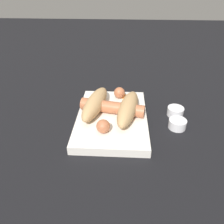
% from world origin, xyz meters
% --- Properties ---
extents(ground_plane, '(3.00, 3.00, 0.00)m').
position_xyz_m(ground_plane, '(0.00, 0.00, 0.00)').
color(ground_plane, black).
extents(food_tray, '(0.28, 0.19, 0.02)m').
position_xyz_m(food_tray, '(0.00, 0.00, 0.01)').
color(food_tray, silver).
rests_on(food_tray, ground_plane).
extents(bread_roll, '(0.20, 0.17, 0.05)m').
position_xyz_m(bread_roll, '(-0.01, -0.00, 0.05)').
color(bread_roll, tan).
rests_on(bread_roll, food_tray).
extents(sausage, '(0.21, 0.18, 0.03)m').
position_xyz_m(sausage, '(-0.01, 0.00, 0.04)').
color(sausage, '#B26642').
rests_on(sausage, food_tray).
extents(pickled_veggies, '(0.07, 0.06, 0.00)m').
position_xyz_m(pickled_veggies, '(-0.08, 0.05, 0.02)').
color(pickled_veggies, orange).
rests_on(pickled_veggies, food_tray).
extents(condiment_cup_near, '(0.05, 0.05, 0.02)m').
position_xyz_m(condiment_cup_near, '(0.02, 0.18, 0.01)').
color(condiment_cup_near, white).
rests_on(condiment_cup_near, ground_plane).
extents(condiment_cup_far, '(0.05, 0.05, 0.02)m').
position_xyz_m(condiment_cup_far, '(-0.04, 0.18, 0.01)').
color(condiment_cup_far, white).
rests_on(condiment_cup_far, ground_plane).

